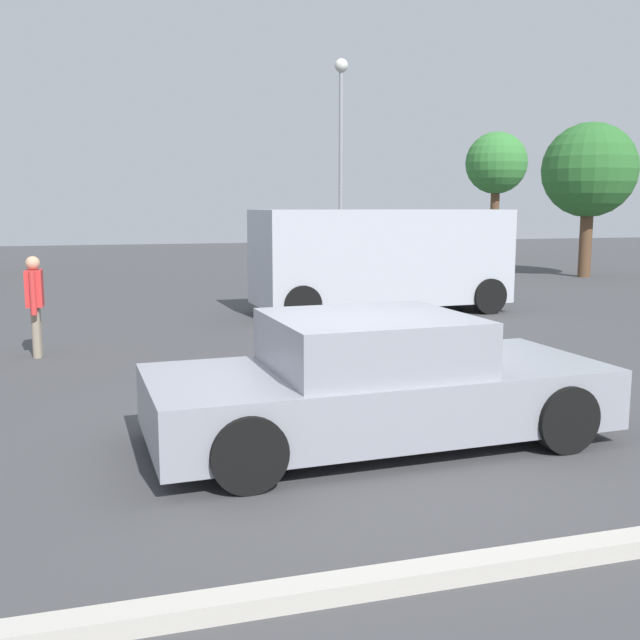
{
  "coord_description": "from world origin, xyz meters",
  "views": [
    {
      "loc": [
        -2.18,
        -6.34,
        2.27
      ],
      "look_at": [
        0.34,
        2.18,
        0.9
      ],
      "focal_mm": 41.45,
      "sensor_mm": 36.0,
      "label": 1
    }
  ],
  "objects_px": {
    "dog": "(413,354)",
    "van_white": "(381,257)",
    "light_post_near": "(341,132)",
    "sedan_foreground": "(376,383)",
    "pedestrian": "(35,298)"
  },
  "relations": [
    {
      "from": "dog",
      "to": "van_white",
      "type": "distance_m",
      "value": 5.85
    },
    {
      "from": "dog",
      "to": "light_post_near",
      "type": "height_order",
      "value": "light_post_near"
    },
    {
      "from": "sedan_foreground",
      "to": "van_white",
      "type": "bearing_deg",
      "value": 66.23
    },
    {
      "from": "sedan_foreground",
      "to": "dog",
      "type": "height_order",
      "value": "sedan_foreground"
    },
    {
      "from": "dog",
      "to": "pedestrian",
      "type": "relative_size",
      "value": 0.4
    },
    {
      "from": "sedan_foreground",
      "to": "light_post_near",
      "type": "xyz_separation_m",
      "value": [
        5.26,
        17.27,
        4.14
      ]
    },
    {
      "from": "sedan_foreground",
      "to": "light_post_near",
      "type": "height_order",
      "value": "light_post_near"
    },
    {
      "from": "sedan_foreground",
      "to": "pedestrian",
      "type": "relative_size",
      "value": 2.92
    },
    {
      "from": "light_post_near",
      "to": "dog",
      "type": "bearing_deg",
      "value": -104.18
    },
    {
      "from": "dog",
      "to": "light_post_near",
      "type": "distance_m",
      "value": 15.62
    },
    {
      "from": "dog",
      "to": "light_post_near",
      "type": "relative_size",
      "value": 0.09
    },
    {
      "from": "van_white",
      "to": "light_post_near",
      "type": "relative_size",
      "value": 0.78
    },
    {
      "from": "van_white",
      "to": "light_post_near",
      "type": "bearing_deg",
      "value": -105.53
    },
    {
      "from": "sedan_foreground",
      "to": "light_post_near",
      "type": "relative_size",
      "value": 0.64
    },
    {
      "from": "pedestrian",
      "to": "van_white",
      "type": "bearing_deg",
      "value": 24.53
    }
  ]
}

